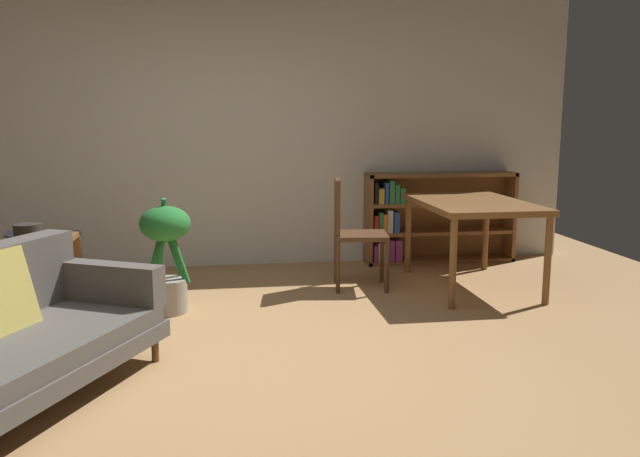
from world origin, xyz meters
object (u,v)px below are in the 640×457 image
Objects in this scene: media_console at (38,278)px; dining_table at (473,210)px; open_laptop at (37,237)px; desk_speaker at (28,238)px; dining_chair_near at (352,228)px; bookshelf at (429,218)px; potted_floor_plant at (166,250)px.

media_console is 3.55m from dining_table.
dining_table is (3.57, -0.05, 0.15)m from open_laptop.
dining_table is at bearing -0.81° from open_laptop.
media_console is 0.90× the size of dining_table.
dining_chair_near reaches higher than desk_speaker.
dining_table is at bearing -87.76° from bookshelf.
dining_chair_near is (2.49, 0.30, 0.27)m from media_console.
open_laptop is at bearing 99.21° from desk_speaker.
desk_speaker is at bearing -174.64° from potted_floor_plant.
media_console is 2.53m from dining_chair_near.
bookshelf is at bearing 42.72° from dining_chair_near.
bookshelf is (3.48, 1.21, 0.20)m from media_console.
potted_floor_plant is (1.02, -0.42, -0.05)m from open_laptop.
bookshelf reaches higher than desk_speaker.
desk_speaker is 3.76m from bookshelf.
open_laptop is 0.34× the size of dining_table.
open_laptop reaches higher than media_console.
open_laptop is (-0.05, 0.22, 0.28)m from media_console.
media_console is 5.78× the size of desk_speaker.
desk_speaker reaches higher than open_laptop.
bookshelf is (0.99, 0.91, -0.07)m from dining_chair_near.
desk_speaker is at bearing -172.47° from dining_table.
dining_chair_near is at bearing 13.65° from desk_speaker.
open_laptop is 0.50× the size of potted_floor_plant.
potted_floor_plant is at bearing -11.76° from media_console.
media_console is 0.36m from open_laptop.
dining_chair_near reaches higher than media_console.
bookshelf is (3.44, 1.51, -0.16)m from desk_speaker.
dining_chair_near is (-1.03, 0.14, -0.16)m from dining_table.
bookshelf reaches higher than media_console.
potted_floor_plant reaches higher than desk_speaker.
media_console is 0.77× the size of bookshelf.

